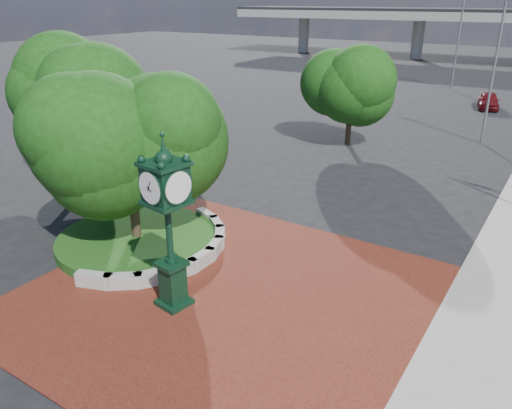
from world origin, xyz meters
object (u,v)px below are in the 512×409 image
object	(u,v)px
post_clock	(168,218)
street_lamp_far	(462,32)
street_lamp_near	(499,62)
parked_car	(489,101)

from	to	relation	value
post_clock	street_lamp_far	bearing A→B (deg)	92.75
post_clock	street_lamp_far	size ratio (longest dim) A/B	0.56
post_clock	street_lamp_near	bearing A→B (deg)	79.73
street_lamp_near	post_clock	bearing A→B (deg)	-100.27
parked_car	street_lamp_near	distance (m)	13.25
parked_car	street_lamp_near	size ratio (longest dim) A/B	0.45
parked_car	street_lamp_near	world-z (taller)	street_lamp_near
post_clock	street_lamp_far	xyz separation A→B (m)	(-2.23, 46.44, 2.71)
street_lamp_near	parked_car	bearing A→B (deg)	98.89
parked_car	street_lamp_far	distance (m)	11.29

